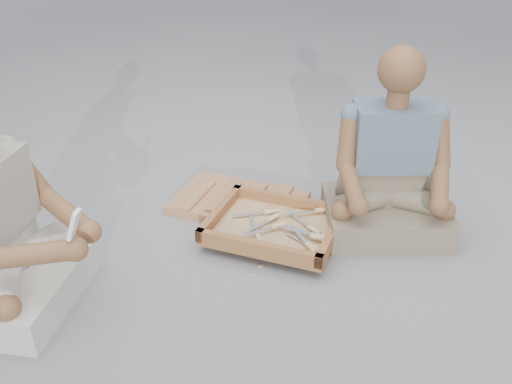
# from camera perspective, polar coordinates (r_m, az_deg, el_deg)

# --- Properties ---
(ground) EXTENTS (60.00, 60.00, 0.00)m
(ground) POSITION_cam_1_polar(r_m,az_deg,el_deg) (2.30, -1.31, -9.15)
(ground) COLOR gray
(ground) RESTS_ON ground
(carved_panel) EXTENTS (0.69, 0.55, 0.04)m
(carved_panel) POSITION_cam_1_polar(r_m,az_deg,el_deg) (2.79, -1.74, -1.05)
(carved_panel) COLOR #926038
(carved_panel) RESTS_ON ground
(tool_tray) EXTENTS (0.64, 0.56, 0.07)m
(tool_tray) POSITION_cam_1_polar(r_m,az_deg,el_deg) (2.52, 1.81, -3.48)
(tool_tray) COLOR brown
(tool_tray) RESTS_ON carved_panel
(chisel_0) EXTENTS (0.09, 0.21, 0.02)m
(chisel_0) POSITION_cam_1_polar(r_m,az_deg,el_deg) (2.45, 0.16, -4.33)
(chisel_0) COLOR silver
(chisel_0) RESTS_ON tool_tray
(chisel_1) EXTENTS (0.21, 0.09, 0.02)m
(chisel_1) POSITION_cam_1_polar(r_m,az_deg,el_deg) (2.62, 6.19, -1.83)
(chisel_1) COLOR silver
(chisel_1) RESTS_ON tool_tray
(chisel_2) EXTENTS (0.21, 0.09, 0.02)m
(chisel_2) POSITION_cam_1_polar(r_m,az_deg,el_deg) (2.61, 1.12, -2.05)
(chisel_2) COLOR silver
(chisel_2) RESTS_ON tool_tray
(chisel_3) EXTENTS (0.12, 0.20, 0.02)m
(chisel_3) POSITION_cam_1_polar(r_m,az_deg,el_deg) (2.37, 5.31, -5.37)
(chisel_3) COLOR silver
(chisel_3) RESTS_ON tool_tray
(chisel_4) EXTENTS (0.15, 0.19, 0.02)m
(chisel_4) POSITION_cam_1_polar(r_m,az_deg,el_deg) (2.54, 1.37, -2.76)
(chisel_4) COLOR silver
(chisel_4) RESTS_ON tool_tray
(chisel_5) EXTENTS (0.19, 0.14, 0.02)m
(chisel_5) POSITION_cam_1_polar(r_m,az_deg,el_deg) (2.48, 1.79, -3.48)
(chisel_5) COLOR silver
(chisel_5) RESTS_ON tool_tray
(chisel_6) EXTENTS (0.16, 0.18, 0.02)m
(chisel_6) POSITION_cam_1_polar(r_m,az_deg,el_deg) (2.49, 5.54, -3.62)
(chisel_6) COLOR silver
(chisel_6) RESTS_ON tool_tray
(chisel_7) EXTENTS (0.18, 0.15, 0.02)m
(chisel_7) POSITION_cam_1_polar(r_m,az_deg,el_deg) (2.37, 5.97, -5.65)
(chisel_7) COLOR silver
(chisel_7) RESTS_ON tool_tray
(chisel_8) EXTENTS (0.21, 0.10, 0.02)m
(chisel_8) POSITION_cam_1_polar(r_m,az_deg,el_deg) (2.44, 6.36, -4.39)
(chisel_8) COLOR silver
(chisel_8) RESTS_ON tool_tray
(chisel_9) EXTENTS (0.21, 0.11, 0.02)m
(chisel_9) POSITION_cam_1_polar(r_m,az_deg,el_deg) (2.43, 5.80, -4.44)
(chisel_9) COLOR silver
(chisel_9) RESTS_ON tool_tray
(wood_chip_0) EXTENTS (0.02, 0.02, 0.00)m
(wood_chip_0) POSITION_cam_1_polar(r_m,az_deg,el_deg) (2.44, 5.30, -6.71)
(wood_chip_0) COLOR tan
(wood_chip_0) RESTS_ON ground
(wood_chip_1) EXTENTS (0.02, 0.02, 0.00)m
(wood_chip_1) POSITION_cam_1_polar(r_m,az_deg,el_deg) (2.56, 5.10, -4.79)
(wood_chip_1) COLOR tan
(wood_chip_1) RESTS_ON ground
(wood_chip_2) EXTENTS (0.02, 0.02, 0.00)m
(wood_chip_2) POSITION_cam_1_polar(r_m,az_deg,el_deg) (2.76, -1.12, -1.86)
(wood_chip_2) COLOR tan
(wood_chip_2) RESTS_ON ground
(wood_chip_3) EXTENTS (0.02, 0.02, 0.00)m
(wood_chip_3) POSITION_cam_1_polar(r_m,az_deg,el_deg) (2.39, 0.51, -7.42)
(wood_chip_3) COLOR tan
(wood_chip_3) RESTS_ON ground
(wood_chip_4) EXTENTS (0.02, 0.02, 0.00)m
(wood_chip_4) POSITION_cam_1_polar(r_m,az_deg,el_deg) (2.41, 2.80, -6.99)
(wood_chip_4) COLOR tan
(wood_chip_4) RESTS_ON ground
(wood_chip_5) EXTENTS (0.02, 0.02, 0.00)m
(wood_chip_5) POSITION_cam_1_polar(r_m,az_deg,el_deg) (2.86, 3.45, -0.80)
(wood_chip_5) COLOR tan
(wood_chip_5) RESTS_ON ground
(wood_chip_6) EXTENTS (0.02, 0.02, 0.00)m
(wood_chip_6) POSITION_cam_1_polar(r_m,az_deg,el_deg) (2.80, 4.85, -1.54)
(wood_chip_6) COLOR tan
(wood_chip_6) RESTS_ON ground
(wood_chip_7) EXTENTS (0.02, 0.02, 0.00)m
(wood_chip_7) POSITION_cam_1_polar(r_m,az_deg,el_deg) (2.34, -0.29, -8.32)
(wood_chip_7) COLOR tan
(wood_chip_7) RESTS_ON ground
(wood_chip_8) EXTENTS (0.02, 0.02, 0.00)m
(wood_chip_8) POSITION_cam_1_polar(r_m,az_deg,el_deg) (2.47, 4.78, -6.15)
(wood_chip_8) COLOR tan
(wood_chip_8) RESTS_ON ground
(craftsman) EXTENTS (0.57, 0.56, 0.85)m
(craftsman) POSITION_cam_1_polar(r_m,az_deg,el_deg) (2.24, -23.90, -4.13)
(craftsman) COLOR silver
(craftsman) RESTS_ON ground
(companion) EXTENTS (0.59, 0.50, 0.84)m
(companion) POSITION_cam_1_polar(r_m,az_deg,el_deg) (2.56, 13.23, 1.76)
(companion) COLOR #736952
(companion) RESTS_ON ground
(mobile_phone) EXTENTS (0.05, 0.05, 0.11)m
(mobile_phone) POSITION_cam_1_polar(r_m,az_deg,el_deg) (1.99, -17.77, -3.11)
(mobile_phone) COLOR white
(mobile_phone) RESTS_ON craftsman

